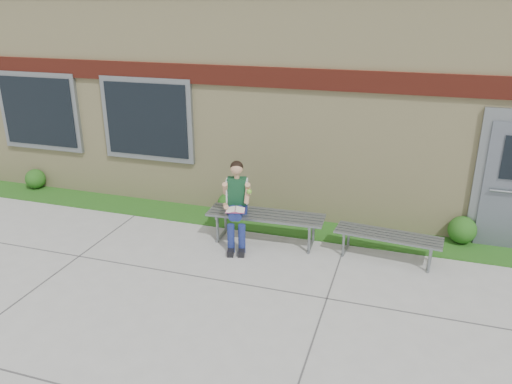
% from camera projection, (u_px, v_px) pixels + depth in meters
% --- Properties ---
extents(ground, '(80.00, 80.00, 0.00)m').
position_uv_depth(ground, '(246.00, 306.00, 6.68)').
color(ground, '#9E9E99').
rests_on(ground, ground).
extents(grass_strip, '(16.00, 0.80, 0.02)m').
position_uv_depth(grass_strip, '(293.00, 227.00, 8.99)').
color(grass_strip, '#264C14').
rests_on(grass_strip, ground).
extents(school_building, '(16.20, 6.22, 4.20)m').
position_uv_depth(school_building, '(331.00, 83.00, 11.26)').
color(school_building, beige).
rests_on(school_building, ground).
extents(bench_left, '(1.97, 0.62, 0.51)m').
position_uv_depth(bench_left, '(266.00, 220.00, 8.35)').
color(bench_left, slate).
rests_on(bench_left, ground).
extents(bench_right, '(1.67, 0.61, 0.42)m').
position_uv_depth(bench_right, '(388.00, 240.00, 7.80)').
color(bench_right, slate).
rests_on(bench_right, ground).
extents(girl, '(0.56, 0.85, 1.41)m').
position_uv_depth(girl, '(237.00, 202.00, 8.16)').
color(girl, navy).
rests_on(girl, ground).
extents(shrub_west, '(0.42, 0.42, 0.42)m').
position_uv_depth(shrub_west, '(35.00, 179.00, 10.78)').
color(shrub_west, '#264C14').
rests_on(shrub_west, grass_strip).
extents(shrub_mid, '(0.39, 0.39, 0.39)m').
position_uv_depth(shrub_mid, '(228.00, 203.00, 9.52)').
color(shrub_mid, '#264C14').
rests_on(shrub_mid, grass_strip).
extents(shrub_east, '(0.46, 0.46, 0.46)m').
position_uv_depth(shrub_east, '(462.00, 230.00, 8.32)').
color(shrub_east, '#264C14').
rests_on(shrub_east, grass_strip).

